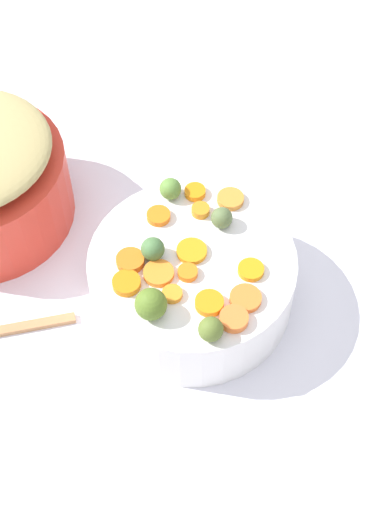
% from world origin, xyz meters
% --- Properties ---
extents(tabletop, '(2.40, 2.40, 0.02)m').
position_xyz_m(tabletop, '(0.00, 0.00, 0.01)').
color(tabletop, white).
rests_on(tabletop, ground).
extents(serving_bowl_carrots, '(0.27, 0.27, 0.09)m').
position_xyz_m(serving_bowl_carrots, '(-0.01, -0.00, 0.07)').
color(serving_bowl_carrots, white).
rests_on(serving_bowl_carrots, tabletop).
extents(carrot_slice_0, '(0.04, 0.04, 0.01)m').
position_xyz_m(carrot_slice_0, '(-0.06, 0.06, 0.12)').
color(carrot_slice_0, orange).
rests_on(carrot_slice_0, serving_bowl_carrots).
extents(carrot_slice_1, '(0.05, 0.05, 0.01)m').
position_xyz_m(carrot_slice_1, '(0.02, -0.07, 0.12)').
color(carrot_slice_1, orange).
rests_on(carrot_slice_1, serving_bowl_carrots).
extents(carrot_slice_2, '(0.05, 0.05, 0.01)m').
position_xyz_m(carrot_slice_2, '(0.05, -0.09, 0.12)').
color(carrot_slice_2, orange).
rests_on(carrot_slice_2, serving_bowl_carrots).
extents(carrot_slice_3, '(0.04, 0.04, 0.01)m').
position_xyz_m(carrot_slice_3, '(-0.02, 0.11, 0.12)').
color(carrot_slice_3, orange).
rests_on(carrot_slice_3, serving_bowl_carrots).
extents(carrot_slice_4, '(0.05, 0.05, 0.01)m').
position_xyz_m(carrot_slice_4, '(0.06, -0.05, 0.12)').
color(carrot_slice_4, orange).
rests_on(carrot_slice_4, serving_bowl_carrots).
extents(carrot_slice_5, '(0.05, 0.05, 0.01)m').
position_xyz_m(carrot_slice_5, '(-0.09, -0.01, 0.12)').
color(carrot_slice_5, orange).
rests_on(carrot_slice_5, serving_bowl_carrots).
extents(carrot_slice_6, '(0.04, 0.04, 0.01)m').
position_xyz_m(carrot_slice_6, '(-0.03, -0.06, 0.12)').
color(carrot_slice_6, orange).
rests_on(carrot_slice_6, serving_bowl_carrots).
extents(carrot_slice_7, '(0.03, 0.03, 0.01)m').
position_xyz_m(carrot_slice_7, '(-0.01, 0.08, 0.12)').
color(carrot_slice_7, orange).
rests_on(carrot_slice_7, serving_bowl_carrots).
extents(carrot_slice_8, '(0.05, 0.05, 0.01)m').
position_xyz_m(carrot_slice_8, '(-0.01, 0.01, 0.12)').
color(carrot_slice_8, orange).
rests_on(carrot_slice_8, serving_bowl_carrots).
extents(carrot_slice_9, '(0.06, 0.06, 0.01)m').
position_xyz_m(carrot_slice_9, '(-0.05, -0.03, 0.12)').
color(carrot_slice_9, orange).
rests_on(carrot_slice_9, serving_bowl_carrots).
extents(carrot_slice_10, '(0.05, 0.05, 0.01)m').
position_xyz_m(carrot_slice_10, '(-0.09, -0.05, 0.12)').
color(carrot_slice_10, orange).
rests_on(carrot_slice_10, serving_bowl_carrots).
extents(carrot_slice_11, '(0.04, 0.04, 0.01)m').
position_xyz_m(carrot_slice_11, '(0.03, 0.10, 0.12)').
color(carrot_slice_11, orange).
rests_on(carrot_slice_11, serving_bowl_carrots).
extents(carrot_slice_12, '(0.03, 0.03, 0.01)m').
position_xyz_m(carrot_slice_12, '(-0.02, -0.02, 0.12)').
color(carrot_slice_12, orange).
rests_on(carrot_slice_12, serving_bowl_carrots).
extents(carrot_slice_13, '(0.04, 0.04, 0.01)m').
position_xyz_m(carrot_slice_13, '(0.06, -0.01, 0.12)').
color(carrot_slice_13, orange).
rests_on(carrot_slice_13, serving_bowl_carrots).
extents(brussels_sprout_0, '(0.03, 0.03, 0.03)m').
position_xyz_m(brussels_sprout_0, '(0.02, -0.11, 0.13)').
color(brussels_sprout_0, '#586C2A').
rests_on(brussels_sprout_0, serving_bowl_carrots).
extents(brussels_sprout_1, '(0.03, 0.03, 0.03)m').
position_xyz_m(brussels_sprout_1, '(0.02, 0.06, 0.13)').
color(brussels_sprout_1, '#576B3D').
rests_on(brussels_sprout_1, serving_bowl_carrots).
extents(brussels_sprout_2, '(0.03, 0.03, 0.03)m').
position_xyz_m(brussels_sprout_2, '(-0.06, 0.00, 0.13)').
color(brussels_sprout_2, '#47713D').
rests_on(brussels_sprout_2, serving_bowl_carrots).
extents(brussels_sprout_3, '(0.04, 0.04, 0.04)m').
position_xyz_m(brussels_sprout_3, '(-0.05, -0.08, 0.13)').
color(brussels_sprout_3, '#537225').
rests_on(brussels_sprout_3, serving_bowl_carrots).
extents(brussels_sprout_4, '(0.03, 0.03, 0.03)m').
position_xyz_m(brussels_sprout_4, '(-0.05, 0.10, 0.13)').
color(brussels_sprout_4, '#5A8637').
rests_on(brussels_sprout_4, serving_bowl_carrots).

